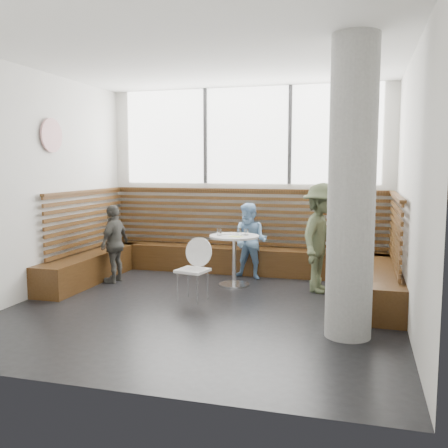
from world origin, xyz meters
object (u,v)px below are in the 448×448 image
(adult_man, at_px, (322,238))
(cafe_table, at_px, (234,250))
(child_back, at_px, (250,241))
(child_left, at_px, (115,244))
(cafe_chair, at_px, (194,264))
(concrete_column, at_px, (352,190))

(adult_man, bearing_deg, cafe_table, 103.52)
(cafe_table, distance_m, child_back, 0.55)
(child_left, bearing_deg, cafe_chair, 70.23)
(child_back, bearing_deg, child_left, -148.15)
(concrete_column, relative_size, child_back, 2.56)
(cafe_table, relative_size, adult_man, 0.49)
(adult_man, xyz_separation_m, child_back, (-1.20, 0.57, -0.18))
(concrete_column, height_order, cafe_chair, concrete_column)
(cafe_chair, height_order, adult_man, adult_man)
(concrete_column, relative_size, adult_man, 1.99)
(adult_man, distance_m, child_left, 3.25)
(child_back, distance_m, child_left, 2.19)
(concrete_column, relative_size, child_left, 2.57)
(concrete_column, bearing_deg, cafe_table, 132.66)
(adult_man, relative_size, child_back, 1.29)
(child_left, bearing_deg, child_back, 114.60)
(cafe_table, xyz_separation_m, cafe_chair, (-0.33, -0.93, -0.06))
(child_back, height_order, child_left, child_back)
(cafe_chair, relative_size, child_back, 0.69)
(cafe_table, xyz_separation_m, adult_man, (1.34, -0.04, 0.24))
(cafe_chair, xyz_separation_m, child_back, (0.47, 1.46, 0.12))
(adult_man, height_order, child_back, adult_man)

